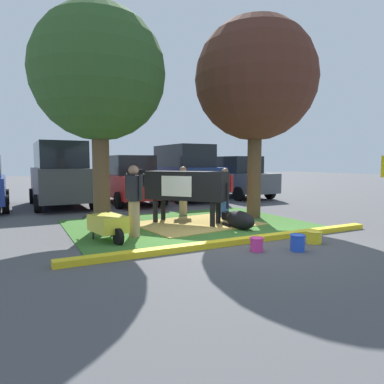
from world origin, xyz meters
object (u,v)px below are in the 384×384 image
object	(u,v)px
wheelbarrow	(108,224)
bucket_pink	(257,244)
suv_black	(183,172)
shade_tree_right	(256,80)
bucket_blue	(297,242)
person_visitor_far	(183,189)
person_visitor_near	(225,192)
cow_holstein	(183,186)
person_handler	(134,199)
shade_tree_left	(99,75)
sedan_red	(130,180)
bucket_yellow	(314,237)
suv_dark_grey	(60,174)
calf_lying	(239,220)
hatchback_white	(237,177)

from	to	relation	value
wheelbarrow	bucket_pink	xyz separation A→B (m)	(2.41, -2.19, -0.24)
bucket_pink	suv_black	distance (m)	9.58
shade_tree_right	bucket_blue	bearing A→B (deg)	-114.82
person_visitor_far	bucket_pink	bearing A→B (deg)	-97.79
person_visitor_near	person_visitor_far	world-z (taller)	person_visitor_far
cow_holstein	person_handler	size ratio (longest dim) A/B	1.55
shade_tree_left	cow_holstein	world-z (taller)	shade_tree_left
cow_holstein	sedan_red	bearing A→B (deg)	88.94
bucket_yellow	person_visitor_near	bearing A→B (deg)	89.13
bucket_pink	sedan_red	distance (m)	8.80
person_visitor_near	sedan_red	bearing A→B (deg)	106.21
suv_dark_grey	wheelbarrow	bearing A→B (deg)	-88.13
shade_tree_left	person_visitor_near	xyz separation A→B (m)	(3.82, 0.09, -3.11)
bucket_blue	suv_dark_grey	world-z (taller)	suv_dark_grey
person_visitor_near	suv_black	world-z (taller)	suv_black
shade_tree_left	suv_dark_grey	distance (m)	6.16
cow_holstein	suv_dark_grey	distance (m)	6.31
wheelbarrow	bucket_blue	xyz separation A→B (m)	(3.15, -2.54, -0.21)
calf_lying	hatchback_white	world-z (taller)	hatchback_white
bucket_yellow	bucket_pink	bearing A→B (deg)	178.52
calf_lying	person_visitor_near	bearing A→B (deg)	70.45
person_visitor_near	sedan_red	world-z (taller)	sedan_red
person_handler	person_visitor_far	bearing A→B (deg)	44.98
bucket_pink	hatchback_white	xyz separation A→B (m)	(5.59, 8.84, 0.84)
shade_tree_left	person_handler	world-z (taller)	shade_tree_left
person_handler	suv_black	world-z (taller)	suv_black
calf_lying	person_handler	distance (m)	2.88
calf_lying	bucket_pink	size ratio (longest dim) A/B	4.63
shade_tree_left	bucket_yellow	xyz separation A→B (m)	(3.76, -3.61, -3.81)
shade_tree_right	suv_dark_grey	world-z (taller)	shade_tree_right
hatchback_white	person_visitor_near	bearing A→B (deg)	-127.73
shade_tree_left	wheelbarrow	xyz separation A→B (m)	(-0.17, -1.38, -3.56)
sedan_red	hatchback_white	bearing A→B (deg)	0.85
bucket_blue	sedan_red	xyz separation A→B (m)	(-0.64, 9.12, 0.81)
cow_holstein	person_visitor_far	xyz separation A→B (m)	(0.66, 1.36, -0.22)
suv_dark_grey	bucket_blue	bearing A→B (deg)	-70.38
person_handler	bucket_yellow	distance (m)	4.12
shade_tree_right	person_handler	xyz separation A→B (m)	(-4.21, -1.01, -3.33)
bucket_pink	person_visitor_near	bearing A→B (deg)	66.68
bucket_yellow	shade_tree_left	bearing A→B (deg)	136.20
sedan_red	bucket_pink	bearing A→B (deg)	-90.59
wheelbarrow	bucket_blue	size ratio (longest dim) A/B	4.91
calf_lying	sedan_red	world-z (taller)	sedan_red
calf_lying	suv_black	distance (m)	7.34
shade_tree_left	suv_dark_grey	xyz separation A→B (m)	(-0.40, 5.54, -2.68)
bucket_pink	suv_dark_grey	world-z (taller)	suv_dark_grey
wheelbarrow	hatchback_white	xyz separation A→B (m)	(8.00, 6.66, 0.60)
shade_tree_left	person_handler	xyz separation A→B (m)	(0.46, -1.27, -3.03)
bucket_yellow	suv_black	size ratio (longest dim) A/B	0.07
cow_holstein	suv_dark_grey	world-z (taller)	suv_dark_grey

